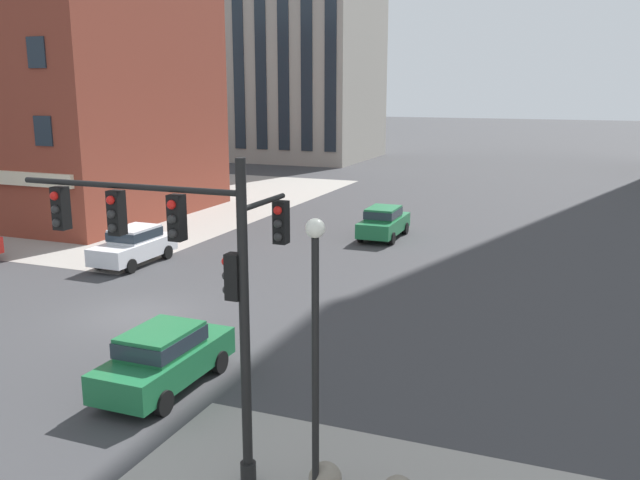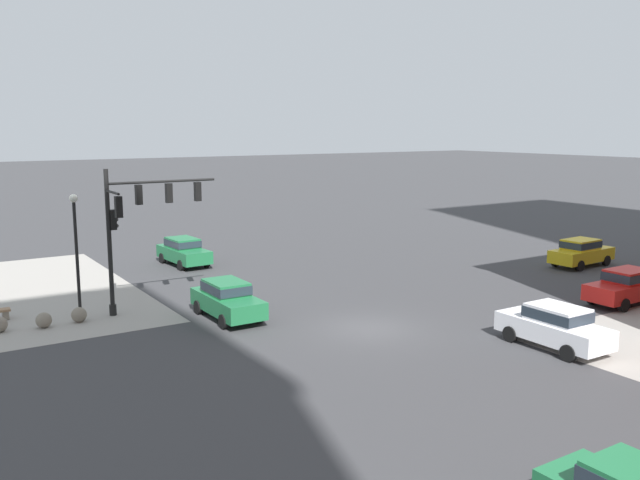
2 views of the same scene
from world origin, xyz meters
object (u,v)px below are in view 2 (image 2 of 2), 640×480
(bollard_sphere_curb_b, at_px, (44,320))
(car_main_southbound_far, at_px, (581,251))
(car_main_southbound_near, at_px, (555,325))
(traffic_signal_main, at_px, (135,219))
(car_parked_curb, at_px, (184,250))
(car_main_northbound_far, at_px, (227,298))
(bollard_sphere_curb_a, at_px, (79,315))
(car_main_northbound_near, at_px, (627,285))
(street_lamp_corner_near, at_px, (76,243))

(bollard_sphere_curb_b, relative_size, car_main_southbound_far, 0.15)
(car_main_southbound_near, height_order, car_main_southbound_far, same)
(traffic_signal_main, distance_m, car_main_southbound_far, 26.68)
(car_main_southbound_near, relative_size, car_parked_curb, 0.98)
(car_main_southbound_far, xyz_separation_m, car_parked_curb, (20.35, -13.42, 0.00))
(car_main_northbound_far, height_order, car_main_southbound_near, same)
(car_parked_curb, bearing_deg, bollard_sphere_curb_b, 43.38)
(bollard_sphere_curb_a, bearing_deg, car_main_southbound_near, 137.32)
(car_main_northbound_near, distance_m, car_main_southbound_far, 8.99)
(street_lamp_corner_near, distance_m, car_main_southbound_far, 29.13)
(bollard_sphere_curb_b, height_order, car_parked_curb, car_parked_curb)
(traffic_signal_main, xyz_separation_m, car_main_southbound_near, (-11.92, 13.57, -3.44))
(car_main_southbound_near, bearing_deg, street_lamp_corner_near, -43.38)
(bollard_sphere_curb_b, bearing_deg, street_lamp_corner_near, -169.45)
(traffic_signal_main, height_order, bollard_sphere_curb_b, traffic_signal_main)
(bollard_sphere_curb_b, relative_size, car_main_northbound_near, 0.15)
(car_main_northbound_far, height_order, car_parked_curb, same)
(bollard_sphere_curb_b, bearing_deg, car_parked_curb, -136.62)
(car_main_northbound_near, bearing_deg, bollard_sphere_curb_b, -24.05)
(car_main_northbound_near, relative_size, car_main_southbound_near, 1.00)
(bollard_sphere_curb_b, bearing_deg, car_main_southbound_far, 172.38)
(car_main_southbound_near, bearing_deg, traffic_signal_main, -48.70)
(bollard_sphere_curb_a, distance_m, street_lamp_corner_near, 3.17)
(car_main_southbound_near, bearing_deg, car_parked_curb, -74.87)
(car_main_northbound_near, relative_size, car_parked_curb, 0.98)
(car_main_southbound_far, bearing_deg, traffic_signal_main, -9.18)
(traffic_signal_main, bearing_deg, car_main_northbound_near, 151.38)
(traffic_signal_main, xyz_separation_m, street_lamp_corner_near, (2.56, -0.12, -0.87))
(traffic_signal_main, height_order, car_main_southbound_far, traffic_signal_main)
(bollard_sphere_curb_a, height_order, car_main_northbound_far, car_main_northbound_far)
(car_main_northbound_near, xyz_separation_m, car_main_southbound_near, (8.39, 2.49, 0.00))
(bollard_sphere_curb_a, xyz_separation_m, car_main_northbound_near, (-22.99, 10.98, 0.59))
(car_main_southbound_far, bearing_deg, bollard_sphere_curb_b, -7.62)
(traffic_signal_main, bearing_deg, car_main_southbound_far, 170.82)
(car_main_southbound_far, bearing_deg, car_main_northbound_far, -2.98)
(traffic_signal_main, xyz_separation_m, bollard_sphere_curb_b, (4.14, 0.17, -4.02))
(traffic_signal_main, bearing_deg, car_main_southbound_near, 131.30)
(car_main_northbound_far, bearing_deg, car_main_southbound_far, 177.02)
(car_main_southbound_far, height_order, car_parked_curb, same)
(traffic_signal_main, bearing_deg, bollard_sphere_curb_a, 2.33)
(car_parked_curb, bearing_deg, car_main_southbound_near, 105.13)
(car_main_southbound_far, bearing_deg, car_parked_curb, -33.39)
(car_main_northbound_far, bearing_deg, traffic_signal_main, -44.67)
(traffic_signal_main, xyz_separation_m, bollard_sphere_curb_a, (2.68, 0.11, -4.02))
(car_main_northbound_near, bearing_deg, car_main_southbound_near, 16.51)
(traffic_signal_main, relative_size, car_main_southbound_far, 1.47)
(traffic_signal_main, bearing_deg, street_lamp_corner_near, -2.73)
(traffic_signal_main, xyz_separation_m, car_main_northbound_far, (-3.06, 3.02, -3.44))
(traffic_signal_main, height_order, car_parked_curb, traffic_signal_main)
(car_main_northbound_far, bearing_deg, car_parked_curb, -102.52)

